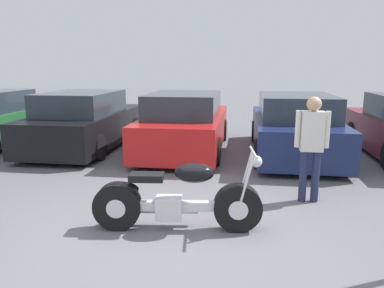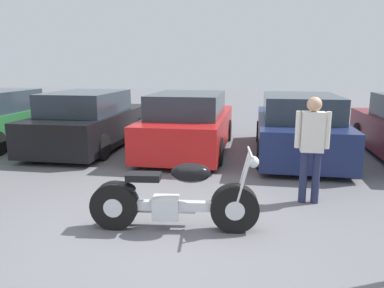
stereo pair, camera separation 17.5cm
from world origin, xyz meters
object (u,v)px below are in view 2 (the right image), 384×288
(parked_car_black, at_px, (90,122))
(parked_car_navy, at_px, (298,128))
(person_standing, at_px, (312,141))
(motorcycle, at_px, (172,200))
(parked_car_red, at_px, (189,124))

(parked_car_black, height_order, parked_car_navy, same)
(parked_car_navy, bearing_deg, person_standing, -92.66)
(person_standing, bearing_deg, parked_car_black, 147.03)
(motorcycle, height_order, parked_car_navy, parked_car_navy)
(parked_car_black, bearing_deg, person_standing, -32.97)
(parked_car_navy, distance_m, person_standing, 3.25)
(parked_car_black, relative_size, parked_car_red, 1.00)
(motorcycle, relative_size, parked_car_red, 0.50)
(parked_car_black, xyz_separation_m, parked_car_red, (2.65, -0.03, 0.00))
(motorcycle, xyz_separation_m, parked_car_red, (-0.59, 4.63, 0.26))
(motorcycle, distance_m, parked_car_red, 4.68)
(motorcycle, height_order, parked_car_red, parked_car_red)
(person_standing, bearing_deg, parked_car_navy, 87.34)
(parked_car_red, distance_m, person_standing, 4.17)
(parked_car_black, distance_m, parked_car_navy, 5.31)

